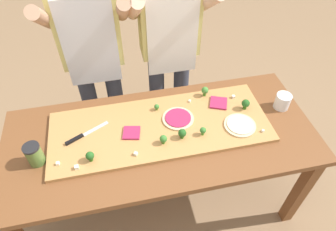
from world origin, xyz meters
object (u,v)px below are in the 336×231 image
object	(u,v)px
chefs_knife	(81,136)
sauce_jar	(34,154)
broccoli_floret_back_left	(203,131)
cheese_crumble_a	(263,131)
pizza_slice_near_right	(218,103)
broccoli_floret_back_right	(205,91)
prep_table	(161,145)
cheese_crumble_f	(190,101)
broccoli_floret_front_right	(163,139)
cheese_crumble_d	(136,154)
broccoli_floret_center_right	(182,133)
cheese_crumble_c	(58,164)
cheese_crumble_b	(77,167)
pizza_whole_cheese_artichoke	(240,125)
broccoli_floret_back_mid	(90,156)
pizza_whole_beet_magenta	(178,118)
cook_left	(92,49)
pizza_slice_far_right	(132,133)
broccoli_floret_front_left	(157,107)
flour_cup	(282,102)
broccoli_floret_center_left	(246,104)
cheese_crumble_e	(233,97)
cook_right	(169,39)

from	to	relation	value
chefs_knife	sauce_jar	world-z (taller)	sauce_jar
broccoli_floret_back_left	cheese_crumble_a	bearing A→B (deg)	-8.75
pizza_slice_near_right	broccoli_floret_back_right	distance (m)	0.12
prep_table	cheese_crumble_f	world-z (taller)	cheese_crumble_f
broccoli_floret_front_right	cheese_crumble_d	xyz separation A→B (m)	(-0.17, -0.05, -0.03)
sauce_jar	prep_table	bearing A→B (deg)	3.80
broccoli_floret_center_right	cheese_crumble_a	world-z (taller)	broccoli_floret_center_right
broccoli_floret_center_right	broccoli_floret_front_right	world-z (taller)	broccoli_floret_center_right
cheese_crumble_d	cheese_crumble_c	bearing A→B (deg)	176.57
cheese_crumble_a	cheese_crumble_b	world-z (taller)	cheese_crumble_b
pizza_whole_cheese_artichoke	cheese_crumble_d	xyz separation A→B (m)	(-0.64, -0.08, 0.00)
broccoli_floret_back_left	cheese_crumble_d	bearing A→B (deg)	-171.17
broccoli_floret_back_left	sauce_jar	xyz separation A→B (m)	(-0.93, 0.02, 0.01)
prep_table	broccoli_floret_back_mid	world-z (taller)	broccoli_floret_back_mid
pizza_whole_beet_magenta	broccoli_floret_back_left	size ratio (longest dim) A/B	3.46
chefs_knife	cook_left	distance (m)	0.63
chefs_knife	broccoli_floret_back_right	distance (m)	0.82
pizza_slice_far_right	broccoli_floret_back_right	size ratio (longest dim) A/B	1.44
broccoli_floret_front_left	cheese_crumble_f	bearing A→B (deg)	6.33
pizza_whole_beet_magenta	cheese_crumble_b	bearing A→B (deg)	-158.99
pizza_slice_near_right	flour_cup	size ratio (longest dim) A/B	1.07
sauce_jar	cheese_crumble_f	bearing A→B (deg)	15.54
broccoli_floret_back_mid	broccoli_floret_front_right	distance (m)	0.41
prep_table	broccoli_floret_center_left	xyz separation A→B (m)	(0.56, 0.08, 0.16)
cook_left	flour_cup	bearing A→B (deg)	-27.25
cheese_crumble_d	cheese_crumble_e	world-z (taller)	same
pizza_slice_near_right	cook_left	xyz separation A→B (m)	(-0.75, 0.50, 0.19)
pizza_slice_near_right	cook_left	bearing A→B (deg)	146.43
pizza_slice_near_right	pizza_whole_beet_magenta	bearing A→B (deg)	-164.78
broccoli_floret_center_right	broccoli_floret_back_mid	world-z (taller)	broccoli_floret_back_mid
chefs_knife	cheese_crumble_b	bearing A→B (deg)	-96.98
pizza_whole_beet_magenta	pizza_slice_near_right	world-z (taller)	pizza_whole_beet_magenta
prep_table	cheese_crumble_c	bearing A→B (deg)	-169.65
broccoli_floret_front_right	chefs_knife	bearing A→B (deg)	162.29
pizza_whole_beet_magenta	sauce_jar	bearing A→B (deg)	-171.29
pizza_whole_beet_magenta	pizza_slice_far_right	distance (m)	0.30
broccoli_floret_center_right	cheese_crumble_c	xyz separation A→B (m)	(-0.69, -0.04, -0.03)
pizza_slice_near_right	sauce_jar	size ratio (longest dim) A/B	0.80
broccoli_floret_front_left	cheese_crumble_b	xyz separation A→B (m)	(-0.50, -0.34, -0.01)
chefs_knife	pizza_slice_near_right	size ratio (longest dim) A/B	2.38
broccoli_floret_front_right	broccoli_floret_back_left	bearing A→B (deg)	3.23
broccoli_floret_back_mid	cheese_crumble_f	size ratio (longest dim) A/B	4.69
broccoli_floret_center_left	flour_cup	distance (m)	0.25
cheese_crumble_a	broccoli_floret_front_right	bearing A→B (deg)	176.01
sauce_jar	cook_left	distance (m)	0.80
pizza_whole_cheese_artichoke	pizza_whole_beet_magenta	size ratio (longest dim) A/B	0.99
broccoli_floret_back_right	flour_cup	world-z (taller)	flour_cup
broccoli_floret_back_left	cheese_crumble_e	distance (m)	0.39
cook_right	cheese_crumble_a	bearing A→B (deg)	-63.16
pizza_slice_far_right	cheese_crumble_e	bearing A→B (deg)	13.18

